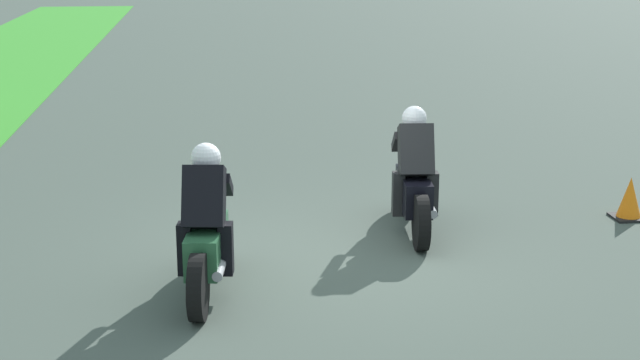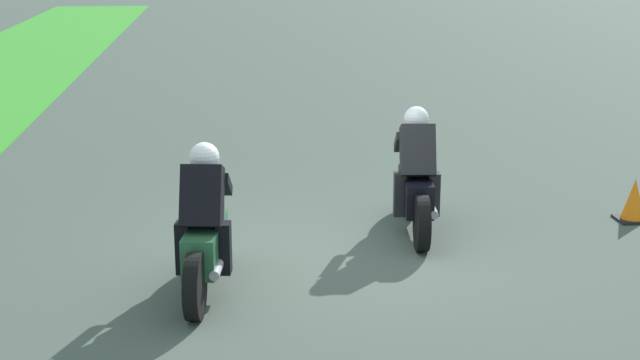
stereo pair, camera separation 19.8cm
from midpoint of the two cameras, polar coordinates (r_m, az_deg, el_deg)
name	(u,v)px [view 1 (the left image)]	position (r m, az deg, el deg)	size (l,w,h in m)	color
ground_plane	(321,258)	(10.43, -0.46, -4.78)	(120.00, 120.00, 0.00)	#404C43
rider_lane_a	(414,181)	(11.24, 5.25, -0.06)	(2.04, 0.56, 1.51)	black
rider_lane_b	(207,233)	(9.37, -7.51, -3.22)	(2.04, 0.58, 1.51)	black
traffic_cone	(630,200)	(12.36, 17.90, -1.14)	(0.40, 0.40, 0.54)	black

